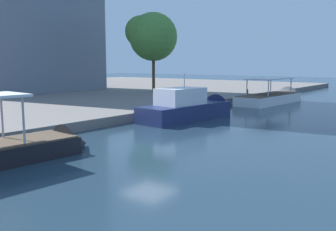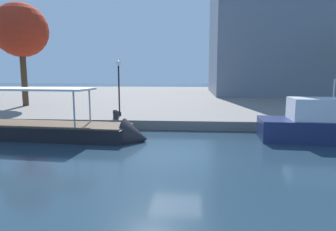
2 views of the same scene
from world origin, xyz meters
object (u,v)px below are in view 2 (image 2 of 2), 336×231
(mooring_bollard_0, at_px, (117,115))
(mooring_bollard_1, at_px, (115,114))
(tour_boat_1, at_px, (47,133))
(lamp_post, at_px, (119,82))
(tree_1, at_px, (20,32))

(mooring_bollard_0, xyz_separation_m, mooring_bollard_1, (-0.21, 0.22, 0.03))
(tour_boat_1, height_order, mooring_bollard_0, tour_boat_1)
(mooring_bollard_1, xyz_separation_m, lamp_post, (-0.07, 1.60, 2.23))
(tree_1, bearing_deg, mooring_bollard_0, -35.36)
(tree_1, bearing_deg, lamp_post, -29.80)
(mooring_bollard_0, bearing_deg, mooring_bollard_1, 133.80)
(mooring_bollard_0, bearing_deg, tree_1, 144.64)
(lamp_post, height_order, tree_1, tree_1)
(mooring_bollard_0, xyz_separation_m, tree_1, (-12.10, 8.58, 7.16))
(mooring_bollard_0, distance_m, mooring_bollard_1, 0.30)
(mooring_bollard_0, distance_m, lamp_post, 2.91)
(mooring_bollard_0, height_order, mooring_bollard_1, mooring_bollard_1)
(mooring_bollard_0, distance_m, tree_1, 16.47)
(mooring_bollard_0, xyz_separation_m, lamp_post, (-0.28, 1.82, 2.26))
(mooring_bollard_1, distance_m, tree_1, 16.19)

